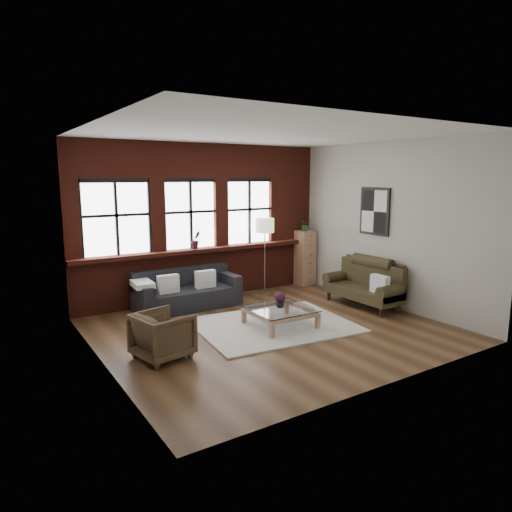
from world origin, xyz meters
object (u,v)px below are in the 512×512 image
dark_sofa (188,290)px  coffee_table (280,317)px  vase (280,303)px  armchair (163,335)px  drawer_chest (304,258)px  floor_lamp (265,253)px  vintage_settee (363,284)px

dark_sofa → coffee_table: size_ratio=1.97×
vase → armchair: bearing=-174.7°
armchair → drawer_chest: 5.10m
floor_lamp → coffee_table: bearing=-117.2°
coffee_table → floor_lamp: 2.40m
vintage_settee → drawer_chest: 2.10m
dark_sofa → armchair: bearing=-122.3°
dark_sofa → drawer_chest: size_ratio=1.57×
vase → floor_lamp: size_ratio=0.08×
armchair → floor_lamp: (3.22, 2.24, 0.57)m
coffee_table → dark_sofa: bearing=114.1°
vase → floor_lamp: bearing=62.8°
coffee_table → vintage_settee: bearing=3.8°
dark_sofa → vintage_settee: bearing=-30.8°
vase → drawer_chest: bearing=43.9°
armchair → vase: bearing=-97.0°
coffee_table → vase: vase is taller
dark_sofa → floor_lamp: size_ratio=1.12×
vintage_settee → vase: size_ratio=10.89×
coffee_table → vase: (-0.00, -0.00, 0.25)m
floor_lamp → vintage_settee: bearing=-60.9°
drawer_chest → floor_lamp: bearing=-171.6°
vintage_settee → armchair: bearing=-175.4°
coffee_table → vase: 0.25m
armchair → drawer_chest: bearing=-74.0°
dark_sofa → vase: 2.08m
dark_sofa → vase: dark_sofa is taller
vintage_settee → vase: vintage_settee is taller
vase → floor_lamp: (1.05, 2.03, 0.49)m
dark_sofa → armchair: (-1.33, -2.10, -0.03)m
dark_sofa → floor_lamp: bearing=4.1°
floor_lamp → vase: bearing=-117.2°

